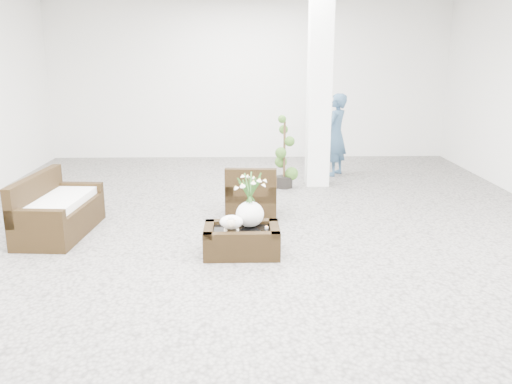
{
  "coord_description": "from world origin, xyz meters",
  "views": [
    {
      "loc": [
        -0.18,
        -6.71,
        2.36
      ],
      "look_at": [
        0.0,
        -0.1,
        0.62
      ],
      "focal_mm": 37.26,
      "sensor_mm": 36.0,
      "label": 1
    }
  ],
  "objects_px": {
    "loveseat": "(59,205)",
    "topiary": "(284,153)",
    "armchair": "(252,190)",
    "coffee_table": "(242,241)"
  },
  "relations": [
    {
      "from": "armchair",
      "to": "topiary",
      "type": "distance_m",
      "value": 1.82
    },
    {
      "from": "armchair",
      "to": "topiary",
      "type": "xyz_separation_m",
      "value": [
        0.61,
        1.69,
        0.25
      ]
    },
    {
      "from": "loveseat",
      "to": "topiary",
      "type": "bearing_deg",
      "value": -48.27
    },
    {
      "from": "topiary",
      "to": "armchair",
      "type": "bearing_deg",
      "value": -109.88
    },
    {
      "from": "coffee_table",
      "to": "loveseat",
      "type": "bearing_deg",
      "value": 161.67
    },
    {
      "from": "loveseat",
      "to": "armchair",
      "type": "bearing_deg",
      "value": -69.48
    },
    {
      "from": "coffee_table",
      "to": "loveseat",
      "type": "xyz_separation_m",
      "value": [
        -2.43,
        0.8,
        0.24
      ]
    },
    {
      "from": "coffee_table",
      "to": "loveseat",
      "type": "height_order",
      "value": "loveseat"
    },
    {
      "from": "armchair",
      "to": "topiary",
      "type": "relative_size",
      "value": 0.61
    },
    {
      "from": "loveseat",
      "to": "topiary",
      "type": "height_order",
      "value": "topiary"
    }
  ]
}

